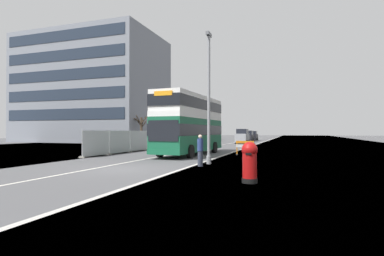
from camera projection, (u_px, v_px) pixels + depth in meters
The scene contains 14 objects.
ground at pixel (133, 171), 15.53m from camera, with size 140.00×280.00×0.10m.
double_decker_bus at pixel (190, 124), 25.42m from camera, with size 3.04×10.41×4.91m.
lamppost_foreground at pixel (209, 102), 18.20m from camera, with size 0.29×0.70×7.92m.
red_pillar_postbox at pixel (250, 160), 11.55m from camera, with size 0.61×0.61×1.57m.
roadworks_barrier at pixel (245, 146), 24.98m from camera, with size 1.49×0.55×1.17m.
construction_site_fence at pixel (139, 141), 30.28m from camera, with size 0.44×17.20×2.08m.
car_oncoming_near at pixel (201, 138), 43.85m from camera, with size 2.05×4.35×2.24m.
car_receding_mid at pixel (242, 137), 49.43m from camera, with size 1.96×4.33×2.34m.
car_receding_far at pixel (248, 136), 58.12m from camera, with size 2.04×4.10×2.10m.
car_far_side at pixel (252, 136), 64.62m from camera, with size 2.08×4.07×2.02m.
bare_tree_far_verge_near at pixel (141, 127), 48.13m from camera, with size 3.09×3.34×4.63m.
bare_tree_far_verge_mid at pixel (173, 129), 64.15m from camera, with size 2.40×2.57×4.56m.
pedestrian_at_kerb at pixel (200, 150), 16.94m from camera, with size 0.34×0.34×1.78m.
backdrop_office_block at pixel (94, 90), 58.82m from camera, with size 25.59×16.54×19.96m.
Camera 1 is at (8.53, -13.62, 1.97)m, focal length 28.35 mm.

